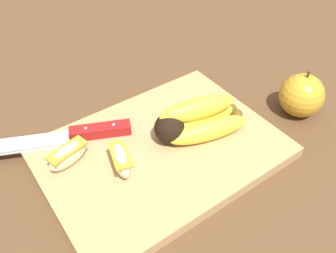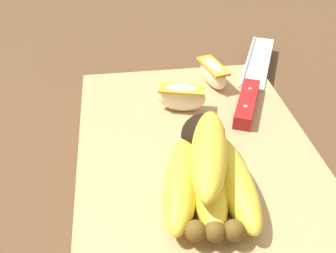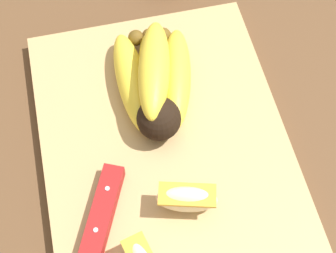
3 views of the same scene
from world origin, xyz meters
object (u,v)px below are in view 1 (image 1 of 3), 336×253
banana_bunch (196,119)px  apple_wedge_near (68,155)px  apple_wedge_middle (121,160)px  whole_apple (302,95)px  chefs_knife (71,136)px

banana_bunch → apple_wedge_near: bearing=165.4°
apple_wedge_middle → whole_apple: whole_apple is taller
apple_wedge_middle → banana_bunch: bearing=0.9°
banana_bunch → apple_wedge_near: 0.21m
chefs_knife → apple_wedge_near: size_ratio=3.78×
banana_bunch → whole_apple: whole_apple is taller
chefs_knife → apple_wedge_near: (-0.02, -0.05, 0.01)m
banana_bunch → chefs_knife: banana_bunch is taller
apple_wedge_near → whole_apple: size_ratio=0.77×
chefs_knife → apple_wedge_middle: bearing=-71.9°
chefs_knife → whole_apple: bearing=-22.8°
banana_bunch → chefs_knife: size_ratio=0.59×
banana_bunch → chefs_knife: 0.21m
banana_bunch → apple_wedge_near: banana_bunch is taller
banana_bunch → whole_apple: (0.20, -0.06, -0.01)m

